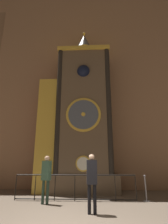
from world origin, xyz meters
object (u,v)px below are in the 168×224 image
visitor_far (92,177)px  stanchion_post (146,192)px  visitor_near (46,174)px  clock_tower (78,116)px

visitor_far → stanchion_post: (2.27, 1.98, -0.77)m
visitor_near → clock_tower: bearing=85.6°
visitor_far → clock_tower: bearing=97.6°
clock_tower → stanchion_post: size_ratio=9.70×
visitor_near → stanchion_post: bearing=28.0°
clock_tower → visitor_far: (0.81, -3.80, -3.11)m
clock_tower → stanchion_post: 5.27m
visitor_far → visitor_near: bearing=141.7°
visitor_far → stanchion_post: 3.11m
clock_tower → visitor_far: 4.98m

